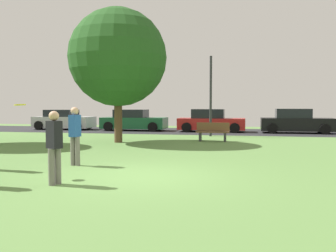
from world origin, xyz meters
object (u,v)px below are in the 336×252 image
Objects in this scene: person_bystander at (75,133)px; frisbee_disc at (20,105)px; parked_car_silver at (64,120)px; parked_car_green at (134,121)px; maple_tree_far at (118,58)px; street_lamp_post at (211,96)px; parked_car_black at (296,122)px; park_bench at (213,132)px; parked_car_red at (211,121)px; person_thrower at (54,144)px.

frisbee_disc is at bearing 173.06° from person_bystander.
frisbee_disc reaches higher than parked_car_silver.
person_bystander is 0.38× the size of parked_car_green.
maple_tree_far is 1.39× the size of street_lamp_post.
parked_car_black reaches higher than parked_car_green.
frisbee_disc is 13.35m from street_lamp_post.
parked_car_green is (5.33, -0.15, 0.01)m from parked_car_silver.
parked_car_black is 6.31m from street_lamp_post.
frisbee_disc is 18.46m from parked_car_black.
park_bench is (6.03, -6.49, -0.20)m from parked_car_green.
frisbee_disc is 0.20× the size of park_bench.
parked_car_silver is at bearing 179.06° from parked_car_black.
parked_car_green is at bearing 97.75° from frisbee_disc.
parked_car_red is at bearing -0.98° from parked_car_silver.
person_thrower is at bearing -112.81° from parked_car_black.
parked_car_silver is at bearing 130.88° from maple_tree_far.
parked_car_green is at bearing 179.65° from parked_car_red.
maple_tree_far reaches higher than parked_car_black.
street_lamp_post reaches higher than parked_car_silver.
person_bystander is at bearing -46.09° from person_thrower.
park_bench is at bearing -30.30° from parked_car_silver.
parked_car_red is 6.49m from park_bench.
person_thrower is 0.37× the size of parked_car_red.
parked_car_black is (8.94, 7.89, -3.27)m from maple_tree_far.
parked_car_black is at bearing -0.60° from parked_car_green.
maple_tree_far reaches higher than person_bystander.
person_bystander is (1.04, -6.64, -3.03)m from maple_tree_far.
person_thrower is 1.02× the size of park_bench.
maple_tree_far is 5.75m from park_bench.
parked_car_green is at bearing -47.10° from park_bench.
parked_car_silver is at bearing 114.46° from frisbee_disc.
parked_car_silver is 0.95× the size of parked_car_green.
maple_tree_far is 3.69× the size of person_bystander.
maple_tree_far is at bearing 17.49° from person_bystander.
street_lamp_post is at bearing -145.22° from parked_car_black.
maple_tree_far is 12.37m from parked_car_black.
person_thrower reaches higher than parked_car_red.
maple_tree_far is 9.34m from parked_car_red.
parked_car_silver is at bearing -30.30° from park_bench.
parked_car_red reaches higher than parked_car_green.
park_bench is at bearing -83.85° from parked_car_red.
parked_car_red is at bearing -68.58° from person_thrower.
park_bench is (3.26, 8.15, -0.48)m from person_bystander.
parked_car_black is at bearing -85.29° from person_thrower.
parked_car_silver is 11.71m from street_lamp_post.
parked_car_black is at bearing -0.94° from parked_car_silver.
person_bystander is 14.90m from parked_car_green.
frisbee_disc is at bearing 69.31° from park_bench.
person_thrower is 0.37× the size of parked_car_black.
person_bystander is (-0.74, 2.52, 0.05)m from person_thrower.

